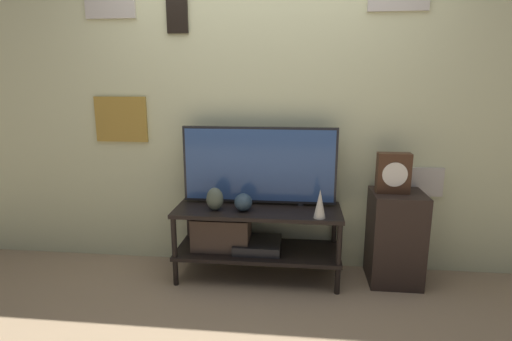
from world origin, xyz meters
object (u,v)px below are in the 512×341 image
at_px(vase_urn_stoneware, 215,199).
at_px(mantel_clock, 393,173).
at_px(television, 259,165).
at_px(vase_slim_bronze, 320,204).
at_px(vase_round_glass, 243,202).

bearing_deg(vase_urn_stoneware, mantel_clock, 5.42).
bearing_deg(television, vase_slim_bronze, -30.62).
height_order(vase_slim_bronze, vase_urn_stoneware, vase_slim_bronze).
distance_m(vase_slim_bronze, vase_round_glass, 0.57).
xyz_separation_m(vase_slim_bronze, mantel_clock, (0.54, 0.21, 0.19)).
relative_size(vase_slim_bronze, mantel_clock, 0.70).
relative_size(vase_slim_bronze, vase_round_glass, 1.55).
bearing_deg(television, vase_urn_stoneware, -149.27).
bearing_deg(mantel_clock, vase_round_glass, -173.91).
relative_size(vase_round_glass, mantel_clock, 0.45).
xyz_separation_m(television, vase_round_glass, (-0.10, -0.18, -0.25)).
bearing_deg(television, vase_round_glass, -118.93).
height_order(television, mantel_clock, television).
bearing_deg(vase_slim_bronze, television, 149.38).
height_order(television, vase_urn_stoneware, television).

